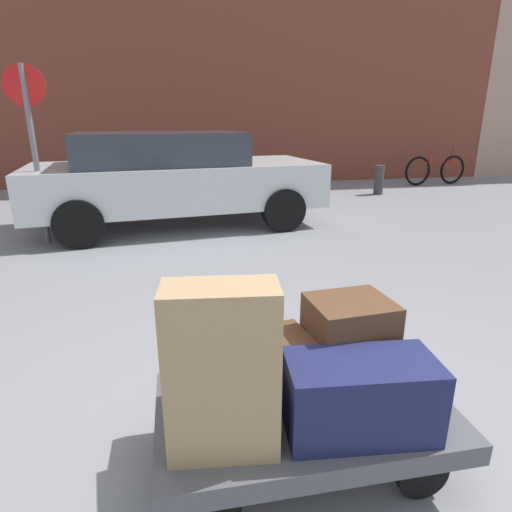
# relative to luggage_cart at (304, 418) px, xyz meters

# --- Properties ---
(ground_plane) EXTENTS (60.00, 60.00, 0.00)m
(ground_plane) POSITION_rel_luggage_cart_xyz_m (0.00, 0.00, -0.27)
(ground_plane) COLOR gray
(luggage_cart) EXTENTS (1.37, 0.79, 0.34)m
(luggage_cart) POSITION_rel_luggage_cart_xyz_m (0.00, 0.00, 0.00)
(luggage_cart) COLOR #4C4C51
(luggage_cart) RESTS_ON ground_plane
(suitcase_olive_stacked_top) EXTENTS (0.53, 0.39, 0.21)m
(suitcase_olive_stacked_top) POSITION_rel_luggage_cart_xyz_m (0.25, 0.13, 0.17)
(suitcase_olive_stacked_top) COLOR #4C5128
(suitcase_olive_stacked_top) RESTS_ON luggage_cart
(duffel_bag_brown_front_left) EXTENTS (0.60, 0.40, 0.29)m
(duffel_bag_brown_front_left) POSITION_rel_luggage_cart_xyz_m (-0.22, 0.12, 0.21)
(duffel_bag_brown_front_left) COLOR #51331E
(duffel_bag_brown_front_left) RESTS_ON luggage_cart
(duffel_bag_navy_rear_left) EXTENTS (0.65, 0.36, 0.33)m
(duffel_bag_navy_rear_left) POSITION_rel_luggage_cart_xyz_m (0.18, -0.19, 0.24)
(duffel_bag_navy_rear_left) COLOR #191E47
(duffel_bag_navy_rear_left) RESTS_ON luggage_cart
(suitcase_tan_rear_right) EXTENTS (0.45, 0.26, 0.71)m
(suitcase_tan_rear_right) POSITION_rel_luggage_cart_xyz_m (-0.40, -0.19, 0.42)
(suitcase_tan_rear_right) COLOR #9E7F56
(suitcase_tan_rear_right) RESTS_ON luggage_cart
(duffel_bag_brown_topmost_pile) EXTENTS (0.41, 0.35, 0.25)m
(duffel_bag_brown_topmost_pile) POSITION_rel_luggage_cart_xyz_m (0.25, 0.13, 0.40)
(duffel_bag_brown_topmost_pile) COLOR #51331E
(duffel_bag_brown_topmost_pile) RESTS_ON suitcase_olive_stacked_top
(parked_car) EXTENTS (4.49, 2.33, 1.42)m
(parked_car) POSITION_rel_luggage_cart_xyz_m (-0.54, 5.09, 0.49)
(parked_car) COLOR silver
(parked_car) RESTS_ON ground_plane
(bicycle_leaning) EXTENTS (1.76, 0.24, 0.96)m
(bicycle_leaning) POSITION_rel_luggage_cart_xyz_m (5.97, 8.23, 0.10)
(bicycle_leaning) COLOR black
(bicycle_leaning) RESTS_ON ground_plane
(bollard_kerb_near) EXTENTS (0.20, 0.20, 0.64)m
(bollard_kerb_near) POSITION_rel_luggage_cart_xyz_m (2.33, 7.16, 0.05)
(bollard_kerb_near) COLOR #383838
(bollard_kerb_near) RESTS_ON ground_plane
(bollard_kerb_mid) EXTENTS (0.20, 0.20, 0.64)m
(bollard_kerb_mid) POSITION_rel_luggage_cart_xyz_m (3.91, 7.16, 0.05)
(bollard_kerb_mid) COLOR #383838
(bollard_kerb_mid) RESTS_ON ground_plane
(no_parking_sign) EXTENTS (0.50, 0.07, 2.25)m
(no_parking_sign) POSITION_rel_luggage_cart_xyz_m (-2.27, 4.42, 1.13)
(no_parking_sign) COLOR slate
(no_parking_sign) RESTS_ON ground_plane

